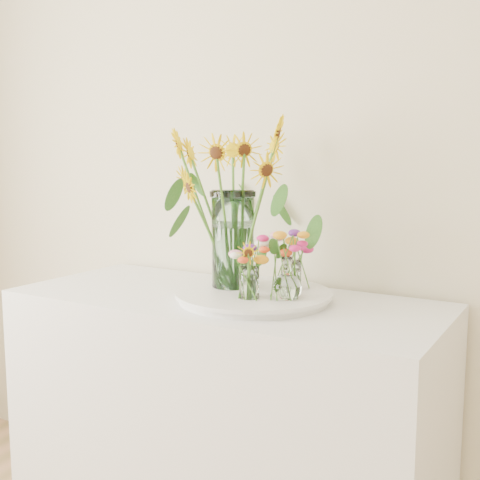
% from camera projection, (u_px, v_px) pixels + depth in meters
% --- Properties ---
extents(counter, '(1.40, 0.60, 0.90)m').
position_uv_depth(counter, '(224.00, 429.00, 2.00)').
color(counter, white).
rests_on(counter, ground_plane).
extents(tray, '(0.47, 0.47, 0.02)m').
position_uv_depth(tray, '(254.00, 297.00, 1.88)').
color(tray, white).
rests_on(tray, counter).
extents(mason_jar, '(0.15, 0.15, 0.32)m').
position_uv_depth(mason_jar, '(233.00, 239.00, 1.93)').
color(mason_jar, silver).
rests_on(mason_jar, tray).
extents(sunflower_bouquet, '(0.70, 0.70, 0.56)m').
position_uv_depth(sunflower_bouquet, '(233.00, 202.00, 1.92)').
color(sunflower_bouquet, yellow).
rests_on(sunflower_bouquet, tray).
extents(small_vase_a, '(0.07, 0.07, 0.10)m').
position_uv_depth(small_vase_a, '(249.00, 283.00, 1.78)').
color(small_vase_a, white).
rests_on(small_vase_a, tray).
extents(wildflower_posy_a, '(0.18, 0.18, 0.19)m').
position_uv_depth(wildflower_posy_a, '(249.00, 268.00, 1.78)').
color(wildflower_posy_a, orange).
rests_on(wildflower_posy_a, tray).
extents(small_vase_b, '(0.12, 0.12, 0.13)m').
position_uv_depth(small_vase_b, '(287.00, 279.00, 1.78)').
color(small_vase_b, white).
rests_on(small_vase_b, tray).
extents(wildflower_posy_b, '(0.21, 0.21, 0.22)m').
position_uv_depth(wildflower_posy_b, '(287.00, 264.00, 1.77)').
color(wildflower_posy_b, orange).
rests_on(wildflower_posy_b, tray).
extents(small_vase_c, '(0.07, 0.07, 0.10)m').
position_uv_depth(small_vase_c, '(292.00, 275.00, 1.92)').
color(small_vase_c, white).
rests_on(small_vase_c, tray).
extents(wildflower_posy_c, '(0.21, 0.21, 0.19)m').
position_uv_depth(wildflower_posy_c, '(293.00, 261.00, 1.91)').
color(wildflower_posy_c, orange).
rests_on(wildflower_posy_c, tray).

